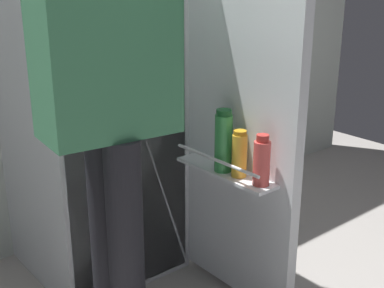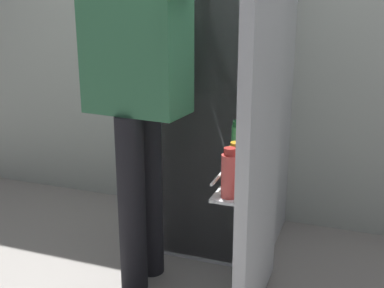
{
  "view_description": "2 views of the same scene",
  "coord_description": "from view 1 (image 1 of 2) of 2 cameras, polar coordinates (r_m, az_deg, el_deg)",
  "views": [
    {
      "loc": [
        -1.02,
        -1.36,
        1.3
      ],
      "look_at": [
        0.06,
        -0.06,
        0.72
      ],
      "focal_mm": 48.45,
      "sensor_mm": 36.0,
      "label": 1
    },
    {
      "loc": [
        0.69,
        -1.81,
        1.27
      ],
      "look_at": [
        0.05,
        -0.06,
        0.71
      ],
      "focal_mm": 46.21,
      "sensor_mm": 36.0,
      "label": 2
    }
  ],
  "objects": [
    {
      "name": "refrigerator",
      "position": [
        2.18,
        -10.3,
        7.64
      ],
      "size": [
        0.64,
        1.17,
        1.78
      ],
      "color": "silver",
      "rests_on": "ground_plane"
    },
    {
      "name": "person",
      "position": [
        1.63,
        -8.92,
        6.45
      ],
      "size": [
        0.53,
        0.75,
        1.6
      ],
      "color": "black",
      "rests_on": "ground_plane"
    }
  ]
}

